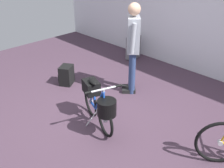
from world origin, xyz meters
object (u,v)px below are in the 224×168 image
at_px(visitor_near_wall, 133,44).
at_px(rolling_suitcase, 133,47).
at_px(backpack_on_floor, 66,75).
at_px(folding_bike_foreground, 99,103).

height_order(visitor_near_wall, rolling_suitcase, visitor_near_wall).
bearing_deg(backpack_on_floor, rolling_suitcase, 88.35).
bearing_deg(visitor_near_wall, folding_bike_foreground, -71.56).
bearing_deg(folding_bike_foreground, rolling_suitcase, 120.81).
distance_m(folding_bike_foreground, rolling_suitcase, 2.70).
height_order(folding_bike_foreground, visitor_near_wall, visitor_near_wall).
height_order(folding_bike_foreground, rolling_suitcase, rolling_suitcase).
xyz_separation_m(folding_bike_foreground, rolling_suitcase, (-1.38, 2.32, -0.12)).
bearing_deg(visitor_near_wall, rolling_suitcase, 130.32).
bearing_deg(folding_bike_foreground, backpack_on_floor, 162.37).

